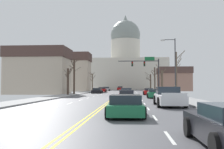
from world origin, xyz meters
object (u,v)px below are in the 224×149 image
Objects in this scene: sedan_near_02 at (155,94)px; sedan_oncoming_01 at (102,90)px; sedan_near_03 at (126,96)px; sedan_near_05 at (125,106)px; signal_gantry at (147,67)px; street_lamp_right at (173,63)px; pedestrian_00 at (175,90)px; sedan_oncoming_00 at (97,91)px; sedan_oncoming_03 at (120,88)px; sedan_oncoming_02 at (106,89)px; bicycle_parked at (173,95)px; sedan_near_01 at (126,92)px; sedan_near_00 at (149,92)px; pickup_truck_near_04 at (169,97)px.

sedan_oncoming_01 reaches higher than sedan_near_02.
sedan_near_03 is at bearing -119.08° from sedan_near_02.
signal_gantry is at bearing 84.53° from sedan_near_05.
pedestrian_00 is (0.28, 0.34, -3.72)m from street_lamp_right.
street_lamp_right is 1.82× the size of sedan_oncoming_00.
street_lamp_right is at bearing 46.40° from sedan_near_03.
sedan_oncoming_00 is 23.70m from pedestrian_00.
sedan_oncoming_01 is at bearing 112.94° from street_lamp_right.
sedan_oncoming_01 is (-10.53, 15.62, -4.59)m from signal_gantry.
sedan_near_05 is 0.98× the size of sedan_oncoming_01.
sedan_near_02 is 0.95× the size of sedan_oncoming_03.
sedan_oncoming_03 reaches higher than sedan_near_02.
sedan_oncoming_02 is (-13.30, 44.64, -4.20)m from street_lamp_right.
sedan_near_01 is at bearing 132.15° from bicycle_parked.
street_lamp_right reaches higher than sedan_oncoming_03.
pedestrian_00 is at bearing -38.11° from sedan_near_01.
sedan_oncoming_02 is (-7.08, 51.18, 0.01)m from sedan_near_03.
pedestrian_00 is (9.83, -58.12, 0.43)m from sedan_oncoming_03.
pickup_truck_near_04 is (-0.05, -25.44, 0.14)m from sedan_near_00.
bicycle_parked is at bearing -82.07° from signal_gantry.
signal_gantry is 44.04m from sedan_oncoming_03.
sedan_oncoming_01 is at bearing -88.98° from sedan_oncoming_02.
sedan_near_05 is 0.98× the size of sedan_oncoming_02.
pedestrian_00 is at bearing -79.32° from signal_gantry.
sedan_near_03 is 51.67m from sedan_oncoming_02.
sedan_near_00 is at bearing -89.91° from signal_gantry.
sedan_near_03 is at bearing 90.84° from sedan_near_05.
sedan_oncoming_03 reaches higher than sedan_near_05.
sedan_oncoming_00 is at bearing 99.56° from sedan_near_05.
sedan_near_03 is at bearing -75.82° from sedan_oncoming_00.
sedan_oncoming_03 is (-3.15, 52.88, 0.00)m from sedan_near_01.
sedan_near_01 is 1.03× the size of sedan_near_05.
bicycle_parked is at bearing -108.09° from pedestrian_00.
sedan_oncoming_00 is (-12.93, 20.02, -4.23)m from street_lamp_right.
sedan_oncoming_03 is at bearing 74.83° from sedan_oncoming_02.
sedan_near_03 is 2.69× the size of pedestrian_00.
signal_gantry is at bearing 80.37° from sedan_near_03.
sedan_near_05 is at bearing -99.32° from sedan_near_02.
sedan_near_02 is 45.82m from sedan_oncoming_02.
sedan_near_00 is at bearing -60.87° from sedan_oncoming_01.
street_lamp_right is 12.92m from sedan_near_00.
sedan_near_00 is at bearing 58.68° from sedan_near_01.
sedan_near_00 is 25.44m from pickup_truck_near_04.
bicycle_parked is at bearing -80.15° from sedan_near_00.
sedan_near_03 is 38.00m from sedan_oncoming_01.
sedan_oncoming_02 is at bearing 100.02° from sedan_near_01.
sedan_oncoming_02 is at bearing 91.02° from sedan_oncoming_01.
street_lamp_right is 3.74m from pedestrian_00.
sedan_near_02 is 22.46m from sedan_oncoming_00.
sedan_oncoming_02 is at bearing 110.11° from signal_gantry.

